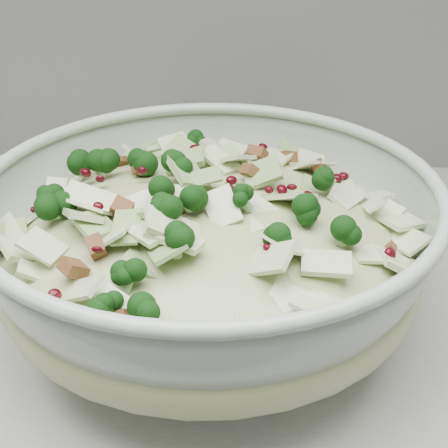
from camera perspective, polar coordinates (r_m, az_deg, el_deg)
mixing_bowl at (r=0.53m, az=-1.33°, el=-2.86°), size 0.40×0.40×0.15m
salad at (r=0.51m, az=-1.36°, el=-0.58°), size 0.36×0.36×0.15m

